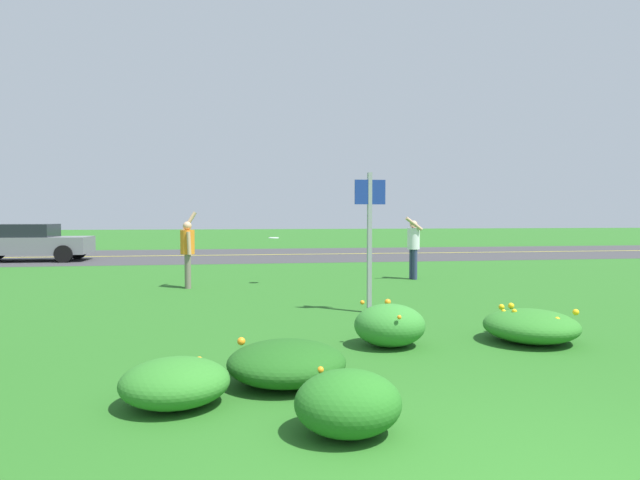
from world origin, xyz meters
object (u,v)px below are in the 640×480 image
person_thrower_orange_shirt (188,248)px  car_gray_center_left (28,242)px  sign_post_near_path (370,228)px  frisbee_white (274,238)px  person_catcher_white_shirt (413,244)px

person_thrower_orange_shirt → car_gray_center_left: (-6.88, 8.94, -0.24)m
sign_post_near_path → car_gray_center_left: (-10.44, 12.83, -0.80)m
frisbee_white → car_gray_center_left: (-9.00, 8.54, -0.45)m
sign_post_near_path → person_catcher_white_shirt: sign_post_near_path is taller
sign_post_near_path → person_thrower_orange_shirt: sign_post_near_path is taller
sign_post_near_path → person_thrower_orange_shirt: 5.30m
sign_post_near_path → car_gray_center_left: sign_post_near_path is taller
frisbee_white → car_gray_center_left: bearing=136.5°
person_thrower_orange_shirt → car_gray_center_left: 11.29m
person_catcher_white_shirt → car_gray_center_left: person_catcher_white_shirt is taller
person_thrower_orange_shirt → person_catcher_white_shirt: person_thrower_orange_shirt is taller
sign_post_near_path → frisbee_white: bearing=108.6°
person_catcher_white_shirt → frisbee_white: (-3.90, -0.53, 0.21)m
person_thrower_orange_shirt → person_catcher_white_shirt: 6.09m
person_catcher_white_shirt → car_gray_center_left: bearing=148.2°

